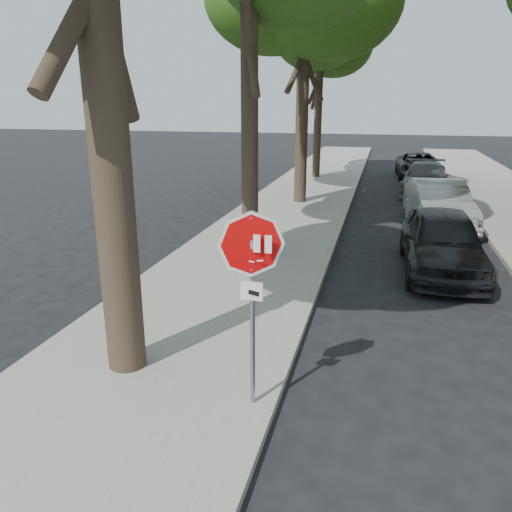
% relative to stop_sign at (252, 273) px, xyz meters
% --- Properties ---
extents(ground, '(120.00, 120.00, 0.00)m').
position_rel_stop_sign_xyz_m(ground, '(0.70, 0.03, -1.95)').
color(ground, black).
rests_on(ground, ground).
extents(sidewalk_left, '(4.00, 55.00, 0.12)m').
position_rel_stop_sign_xyz_m(sidewalk_left, '(-1.80, 12.03, -1.89)').
color(sidewalk_left, gray).
rests_on(sidewalk_left, ground).
extents(curb_left, '(0.12, 55.00, 0.13)m').
position_rel_stop_sign_xyz_m(curb_left, '(0.25, 12.03, -1.88)').
color(curb_left, '#9E9384').
rests_on(curb_left, ground).
extents(curb_right, '(0.12, 55.00, 0.13)m').
position_rel_stop_sign_xyz_m(curb_right, '(4.65, 12.03, -1.88)').
color(curb_right, '#9E9384').
rests_on(curb_right, ground).
extents(stop_sign, '(0.76, 0.34, 2.61)m').
position_rel_stop_sign_xyz_m(stop_sign, '(0.00, 0.00, 0.00)').
color(stop_sign, gray).
rests_on(stop_sign, sidewalk_left).
extents(tree_far, '(5.29, 4.91, 9.33)m').
position_rel_stop_sign_xyz_m(tree_far, '(-2.02, 21.14, 5.26)').
color(tree_far, black).
rests_on(tree_far, sidewalk_left).
extents(car_a, '(1.90, 4.50, 1.52)m').
position_rel_stop_sign_xyz_m(car_a, '(2.95, 6.65, -1.19)').
color(car_a, black).
rests_on(car_a, ground).
extents(car_b, '(2.13, 4.68, 1.49)m').
position_rel_stop_sign_xyz_m(car_b, '(3.30, 11.43, -1.20)').
color(car_b, '#ACAEB5').
rests_on(car_b, ground).
extents(car_c, '(2.35, 4.88, 1.37)m').
position_rel_stop_sign_xyz_m(car_c, '(3.28, 17.64, -1.26)').
color(car_c, '#454449').
rests_on(car_c, ground).
extents(car_d, '(2.40, 4.86, 1.32)m').
position_rel_stop_sign_xyz_m(car_d, '(3.30, 22.68, -1.29)').
color(car_d, black).
rests_on(car_d, ground).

